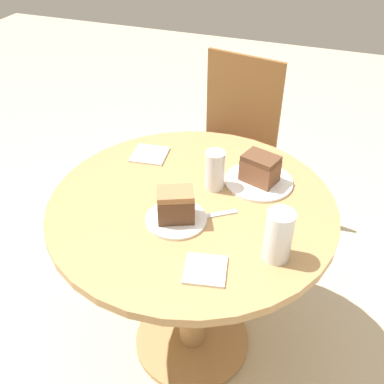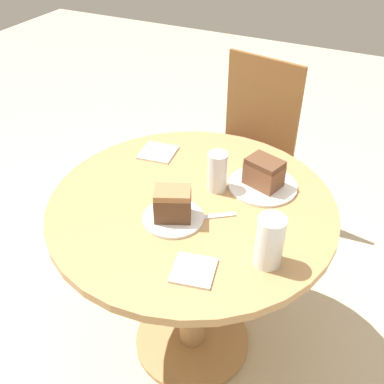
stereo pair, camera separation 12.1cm
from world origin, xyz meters
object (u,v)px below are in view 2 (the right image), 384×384
plate_near (173,218)px  cake_slice_near (173,204)px  chair (245,151)px  cake_slice_far (264,173)px  glass_lemonade (217,173)px  glass_water (269,244)px  plate_far (262,185)px

plate_near → cake_slice_near: (0.00, -0.00, 0.06)m
chair → cake_slice_far: chair is taller
glass_lemonade → glass_water: (0.27, -0.26, 0.01)m
chair → plate_near: size_ratio=4.76×
plate_near → plate_far: bearing=55.9°
cake_slice_near → glass_water: 0.33m
chair → cake_slice_far: (0.29, -0.65, 0.35)m
plate_near → glass_lemonade: 0.23m
plate_near → cake_slice_near: size_ratio=1.43×
chair → plate_near: chair is taller
plate_near → glass_lemonade: (0.06, 0.21, 0.06)m
plate_far → cake_slice_near: 0.36m
plate_far → cake_slice_far: size_ratio=1.71×
glass_lemonade → chair: bearing=101.6°
plate_near → chair: bearing=95.6°
chair → cake_slice_near: 1.01m
cake_slice_far → glass_lemonade: bearing=-150.0°
chair → glass_water: size_ratio=5.78×
plate_far → glass_lemonade: glass_lemonade is taller
chair → cake_slice_far: bearing=-55.4°
chair → cake_slice_far: size_ratio=6.60×
chair → glass_water: glass_water is taller
cake_slice_near → glass_water: (0.33, -0.05, 0.01)m
cake_slice_far → glass_water: size_ratio=0.88×
plate_near → glass_water: size_ratio=1.21×
cake_slice_near → cake_slice_far: cake_slice_near is taller
plate_far → cake_slice_near: (-0.20, -0.29, 0.06)m
glass_water → cake_slice_far: bearing=110.9°
chair → glass_lemonade: chair is taller
plate_far → glass_lemonade: (-0.14, -0.08, 0.06)m
chair → glass_water: bearing=-56.4°
cake_slice_far → glass_lemonade: size_ratio=0.99×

